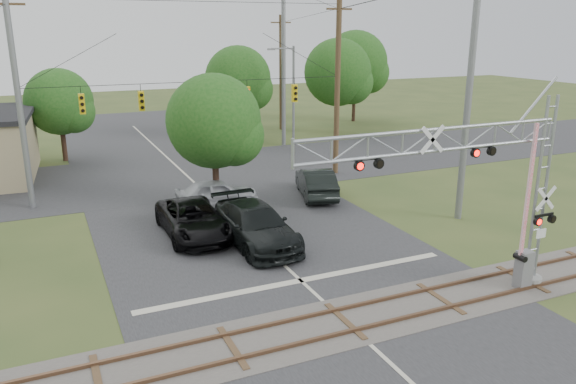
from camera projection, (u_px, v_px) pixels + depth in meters
name	position (u px, v px, depth m)	size (l,w,h in m)	color
ground	(377.00, 352.00, 17.19)	(160.00, 160.00, 0.00)	#374921
road_main	(259.00, 242.00, 25.94)	(14.00, 90.00, 0.02)	#29292C
road_cross	(184.00, 174.00, 38.20)	(90.00, 12.00, 0.02)	#29292C
railroad_track	(345.00, 321.00, 18.93)	(90.00, 3.20, 0.17)	#45413C
crossing_gantry	(478.00, 181.00, 19.28)	(10.67, 0.93, 7.27)	gray
traffic_signal_span	(211.00, 95.00, 33.46)	(19.34, 0.36, 11.50)	slate
pickup_black	(194.00, 219.00, 26.63)	(2.72, 5.90, 1.64)	black
car_dark	(255.00, 225.00, 25.56)	(2.55, 6.28, 1.82)	black
sedan_silver	(217.00, 193.00, 31.02)	(1.83, 4.56, 1.55)	#AEB1B7
suv_dark	(316.00, 182.00, 32.88)	(1.79, 5.14, 1.69)	black
streetlight	(292.00, 94.00, 43.28)	(2.20, 0.23, 8.25)	slate
utility_poles	(222.00, 83.00, 36.97)	(26.51, 28.69, 13.34)	#483921
treeline	(147.00, 80.00, 43.88)	(52.40, 28.14, 9.50)	#322017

